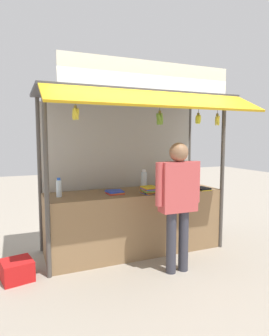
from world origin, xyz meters
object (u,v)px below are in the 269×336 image
Objects in this scene: magazine_stack_right at (184,186)px; vendor_person at (178,195)px; banana_bunch_leftmost at (75,114)px; plastic_crate at (17,270)px; magazine_stack_far_right at (202,188)px; banana_bunch_inner_right at (198,119)px; magazine_stack_mid_left at (149,190)px; water_bottle_mid_right at (191,178)px; banana_bunch_inner_left at (160,119)px; water_bottle_left at (59,188)px; water_bottle_rear_center at (144,180)px; magazine_stack_center at (115,192)px; water_bottle_back_left at (191,175)px; banana_bunch_rightmost at (217,120)px.

magazine_stack_right is 0.16× the size of vendor_person.
banana_bunch_leftmost is 0.81× the size of plastic_crate.
magazine_stack_far_right is 0.16× the size of vendor_person.
banana_bunch_inner_right is 0.85× the size of plastic_crate.
magazine_stack_mid_left is 0.95× the size of banana_bunch_leftmost.
banana_bunch_inner_right reaches higher than water_bottle_mid_right.
banana_bunch_inner_left is at bearing -145.06° from water_bottle_mid_right.
magazine_stack_far_right is (-0.10, -0.45, -0.10)m from water_bottle_mid_right.
magazine_stack_far_right is at bearing -7.61° from water_bottle_left.
vendor_person is (0.07, -0.37, -0.97)m from banana_bunch_inner_left.
water_bottle_rear_center is at bearing 5.11° from water_bottle_left.
banana_bunch_inner_right is at bearing -21.01° from magazine_stack_center.
plastic_crate is (-2.85, -0.61, -0.94)m from water_bottle_back_left.
magazine_stack_far_right is 1.09× the size of magazine_stack_center.
water_bottle_back_left is 1.01× the size of banana_bunch_rightmost.
magazine_stack_far_right is at bearing -58.86° from magazine_stack_right.
plastic_crate is (-1.82, 0.18, -1.84)m from banana_bunch_inner_left.
water_bottle_rear_center is at bearing 77.46° from magazine_stack_mid_left.
water_bottle_back_left is 1.18m from magazine_stack_mid_left.
water_bottle_back_left is 1.20× the size of magazine_stack_right.
magazine_stack_right is 0.82× the size of banana_bunch_inner_left.
magazine_stack_mid_left is at bearing -156.80° from water_bottle_mid_right.
water_bottle_back_left is 0.60m from magazine_stack_far_right.
magazine_stack_mid_left is 0.77× the size of plastic_crate.
water_bottle_rear_center is 1.15× the size of magazine_stack_mid_left.
water_bottle_rear_center is 1.04× the size of banana_bunch_inner_right.
water_bottle_left is at bearing 29.84° from plastic_crate.
plastic_crate is at bearing -173.33° from magazine_stack_right.
water_bottle_left is at bearing 164.96° from banana_bunch_inner_right.
magazine_stack_mid_left is at bearing 12.86° from banana_bunch_leftmost.
banana_bunch_leftmost is 2.01m from plastic_crate.
magazine_stack_center is at bearing -177.53° from magazine_stack_right.
water_bottle_left is 0.78m from magazine_stack_center.
water_bottle_back_left reaches higher than water_bottle_left.
water_bottle_back_left is at bearing 51.78° from vendor_person.
magazine_stack_mid_left is 0.83× the size of banana_bunch_inner_left.
water_bottle_left is at bearing -174.89° from water_bottle_rear_center.
banana_bunch_inner_left is at bearing -179.87° from banana_bunch_inner_right.
magazine_stack_center is 1.20m from magazine_stack_right.
banana_bunch_leftmost is (-1.97, -0.22, 1.06)m from magazine_stack_far_right.
water_bottle_mid_right reaches higher than magazine_stack_far_right.
banana_bunch_rightmost is at bearing -12.90° from water_bottle_left.
magazine_stack_mid_left is 1.41m from banana_bunch_rightmost.
water_bottle_left is 0.98× the size of magazine_stack_far_right.
vendor_person is at bearing -145.13° from banana_bunch_inner_right.
water_bottle_left is 2.44m from banana_bunch_rightmost.
banana_bunch_inner_right is at bearing -48.38° from water_bottle_rear_center.
magazine_stack_far_right is 0.98m from vendor_person.
magazine_stack_center is (-1.35, 0.20, 0.01)m from magazine_stack_far_right.
banana_bunch_inner_right reaches higher than vendor_person.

